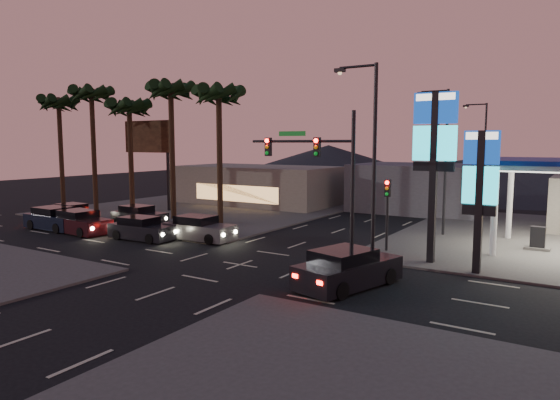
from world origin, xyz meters
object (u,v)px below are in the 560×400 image
Objects in this scene: pylon_sign_tall at (435,143)px; traffic_signal_mast at (321,166)px; car_lane_b_mid at (139,216)px; car_lane_b_rear at (73,213)px; car_lane_a_front at (142,229)px; car_lane_b_front at (199,229)px; car_lane_a_rear at (55,219)px; car_lane_a_mid at (80,223)px; pylon_sign_short at (480,180)px; suv_station at (347,269)px.

pylon_sign_tall is 1.12× the size of traffic_signal_mast.
car_lane_b_mid is 1.03× the size of car_lane_b_rear.
car_lane_a_front is 1.01× the size of car_lane_b_mid.
car_lane_b_front is at bearing 29.95° from car_lane_a_front.
car_lane_a_rear is at bearing -55.43° from car_lane_b_rear.
car_lane_b_front is 1.07× the size of car_lane_b_mid.
car_lane_b_front is at bearing 16.71° from car_lane_a_mid.
pylon_sign_tall is at bearing 158.20° from pylon_sign_short.
pylon_sign_short is at bearing 0.11° from car_lane_b_rear.
car_lane_a_rear is at bearing -175.19° from car_lane_a_front.
car_lane_b_mid is at bearing 165.36° from car_lane_b_front.
car_lane_b_rear is (-10.58, 2.34, -0.03)m from car_lane_a_front.
car_lane_a_front is (-13.46, 0.11, -4.52)m from traffic_signal_mast.
pylon_sign_tall is 6.02m from traffic_signal_mast.
traffic_signal_mast is 1.55× the size of car_lane_a_mid.
car_lane_b_rear is at bearing 169.06° from suv_station.
pylon_sign_tall is 1.89× the size of car_lane_a_front.
traffic_signal_mast reaches higher than suv_station.
car_lane_a_mid is at bearing -178.12° from traffic_signal_mast.
car_lane_b_rear is (-13.91, 0.42, -0.07)m from car_lane_b_front.
pylon_sign_short is 31.53m from car_lane_b_rear.
car_lane_a_front is 0.92× the size of car_lane_a_mid.
pylon_sign_short reaches higher than car_lane_a_front.
traffic_signal_mast is 1.75× the size of car_lane_b_rear.
car_lane_b_front reaches higher than car_lane_b_rear.
car_lane_a_mid is 21.82m from suv_station.
car_lane_a_mid is 1.10× the size of car_lane_b_mid.
pylon_sign_short is 1.35× the size of car_lane_a_mid.
pylon_sign_short reaches higher than car_lane_b_mid.
traffic_signal_mast is at bearing 1.57° from car_lane_a_rear.
pylon_sign_tall reaches higher than suv_station.
pylon_sign_short is 7.69m from traffic_signal_mast.
car_lane_a_mid is at bearing -99.20° from car_lane_b_mid.
car_lane_a_mid is at bearing -173.18° from pylon_sign_short.
car_lane_a_front is 0.95× the size of car_lane_b_front.
car_lane_a_rear is 0.92× the size of suv_station.
pylon_sign_tall reaches higher than car_lane_a_front.
car_lane_b_front is (11.80, 2.63, -0.02)m from car_lane_a_rear.
car_lane_b_rear is (-28.78, -1.06, -5.71)m from pylon_sign_tall.
traffic_signal_mast is 11.26m from car_lane_b_front.
pylon_sign_tall is at bearing 9.89° from car_lane_a_mid.
car_lane_b_rear is (-5.08, 3.08, -0.08)m from car_lane_a_mid.
car_lane_a_front is at bearing 179.52° from traffic_signal_mast.
car_lane_a_front is at bearing -12.47° from car_lane_b_rear.
suv_station reaches higher than car_lane_b_mid.
suv_station is at bearing -9.94° from car_lane_a_front.
car_lane_a_rear reaches higher than car_lane_b_rear.
car_lane_a_front is 10.84m from car_lane_b_rear.
car_lane_a_mid is 2.97m from car_lane_a_rear.
car_lane_b_front is 1.10× the size of car_lane_b_rear.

